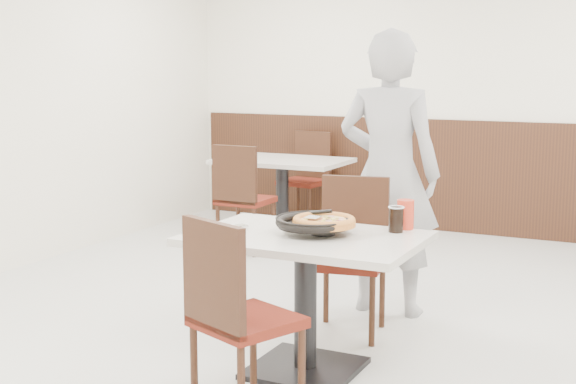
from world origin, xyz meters
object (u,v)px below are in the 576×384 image
at_px(chair_near, 247,316).
at_px(bg_table_left, 282,198).
at_px(pizza, 324,223).
at_px(diner_person, 389,173).
at_px(red_cup, 405,214).
at_px(pizza_pan, 314,226).
at_px(side_plate, 230,229).
at_px(bg_chair_left_far, 303,180).
at_px(main_table, 305,304).
at_px(cola_glass, 396,220).
at_px(chair_far, 349,258).
at_px(bg_chair_left_near, 246,198).

xyz_separation_m(chair_near, bg_table_left, (-1.60, 3.57, -0.10)).
relative_size(pizza, diner_person, 0.18).
bearing_deg(red_cup, pizza_pan, -139.06).
relative_size(pizza_pan, side_plate, 2.37).
bearing_deg(diner_person, pizza, 90.00).
bearing_deg(pizza, bg_chair_left_far, 116.59).
relative_size(main_table, side_plate, 7.54).
bearing_deg(bg_table_left, cola_glass, -53.18).
height_order(pizza_pan, bg_chair_left_far, bg_chair_left_far).
distance_m(main_table, diner_person, 1.33).
bearing_deg(bg_chair_left_far, side_plate, 115.71).
xyz_separation_m(cola_glass, red_cup, (0.02, 0.10, 0.02)).
xyz_separation_m(diner_person, bg_chair_left_far, (-1.71, 2.36, -0.45)).
bearing_deg(main_table, bg_table_left, 118.60).
bearing_deg(pizza_pan, cola_glass, 32.15).
relative_size(chair_far, pizza_pan, 2.52).
distance_m(pizza_pan, pizza, 0.06).
bearing_deg(bg_table_left, red_cup, -51.85).
height_order(pizza_pan, red_cup, red_cup).
height_order(cola_glass, bg_table_left, cola_glass).
distance_m(chair_near, pizza, 0.73).
bearing_deg(red_cup, pizza, -135.26).
bearing_deg(bg_chair_left_far, bg_chair_left_near, 97.23).
bearing_deg(pizza, pizza_pan, -173.33).
bearing_deg(chair_near, cola_glass, 86.09).
bearing_deg(pizza_pan, chair_far, 94.73).
bearing_deg(pizza_pan, red_cup, 40.94).
distance_m(main_table, side_plate, 0.57).
distance_m(chair_near, bg_chair_left_far, 4.47).
height_order(cola_glass, red_cup, red_cup).
relative_size(chair_far, bg_chair_left_far, 1.00).
bearing_deg(chair_far, side_plate, 52.21).
relative_size(chair_near, chair_far, 1.00).
height_order(main_table, bg_chair_left_near, bg_chair_left_near).
relative_size(pizza_pan, red_cup, 2.35).
bearing_deg(pizza, bg_table_left, 120.22).
bearing_deg(bg_chair_left_near, diner_person, -33.61).
xyz_separation_m(main_table, cola_glass, (0.40, 0.27, 0.44)).
relative_size(chair_far, diner_person, 0.51).
distance_m(red_cup, diner_person, 0.92).
relative_size(diner_person, bg_chair_left_near, 1.96).
height_order(main_table, bg_chair_left_far, bg_chair_left_far).
height_order(pizza_pan, side_plate, pizza_pan).
xyz_separation_m(pizza_pan, pizza, (0.06, 0.01, 0.02)).
bearing_deg(cola_glass, pizza, -144.34).
bearing_deg(cola_glass, diner_person, 111.27).
distance_m(pizza, bg_chair_left_near, 2.90).
xyz_separation_m(bg_table_left, bg_chair_left_near, (-0.03, -0.65, 0.10)).
xyz_separation_m(pizza_pan, diner_person, (0.01, 1.17, 0.14)).
bearing_deg(chair_near, bg_chair_left_far, 134.04).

